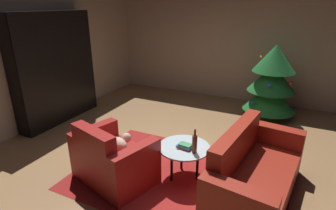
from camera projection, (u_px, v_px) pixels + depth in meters
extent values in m
plane|color=#936B44|center=(178.00, 164.00, 3.98)|extent=(7.90, 7.90, 0.00)
cube|color=tan|center=(235.00, 46.00, 6.32)|extent=(6.12, 0.06, 2.58)
cube|color=tan|center=(23.00, 60.00, 4.75)|extent=(0.06, 6.70, 2.58)
cube|color=maroon|center=(178.00, 177.00, 3.67)|extent=(2.80, 1.92, 0.01)
cube|color=black|center=(61.00, 69.00, 5.09)|extent=(0.03, 1.76, 2.11)
cube|color=black|center=(86.00, 61.00, 5.89)|extent=(0.32, 0.02, 2.11)
cube|color=black|center=(14.00, 80.00, 4.42)|extent=(0.32, 0.03, 2.11)
cube|color=black|center=(63.00, 118.00, 5.53)|extent=(0.30, 1.71, 0.03)
cube|color=black|center=(60.00, 102.00, 5.40)|extent=(0.30, 1.71, 0.03)
cube|color=black|center=(58.00, 86.00, 5.28)|extent=(0.30, 1.71, 0.02)
cube|color=black|center=(55.00, 69.00, 5.15)|extent=(0.30, 1.71, 0.02)
cube|color=black|center=(52.00, 51.00, 5.03)|extent=(0.30, 1.71, 0.02)
cube|color=black|center=(49.00, 31.00, 4.91)|extent=(0.30, 1.71, 0.02)
cube|color=black|center=(46.00, 11.00, 4.78)|extent=(0.30, 1.71, 0.03)
cube|color=black|center=(51.00, 71.00, 5.22)|extent=(0.05, 0.89, 0.56)
cube|color=black|center=(52.00, 71.00, 5.21)|extent=(0.03, 0.92, 0.59)
cube|color=gold|center=(87.00, 99.00, 6.19)|extent=(0.18, 0.05, 0.29)
cube|color=#176392|center=(87.00, 100.00, 6.15)|extent=(0.24, 0.03, 0.25)
cube|color=#3E7D4E|center=(86.00, 101.00, 6.11)|extent=(0.24, 0.04, 0.23)
cube|color=#9A4796|center=(82.00, 101.00, 6.08)|extent=(0.15, 0.04, 0.28)
cube|color=#4C371E|center=(82.00, 103.00, 6.03)|extent=(0.22, 0.04, 0.22)
cube|color=teal|center=(79.00, 104.00, 6.01)|extent=(0.15, 0.04, 0.18)
cube|color=#7D3E9B|center=(78.00, 102.00, 5.96)|extent=(0.15, 0.03, 0.29)
cube|color=#44271E|center=(77.00, 103.00, 5.92)|extent=(0.17, 0.05, 0.29)
cube|color=#2A4F94|center=(86.00, 87.00, 6.08)|extent=(0.19, 0.04, 0.18)
cube|color=teal|center=(84.00, 86.00, 6.05)|extent=(0.16, 0.03, 0.22)
cube|color=#4D3A1F|center=(83.00, 86.00, 6.01)|extent=(0.19, 0.03, 0.24)
cube|color=#B22323|center=(82.00, 87.00, 5.99)|extent=(0.15, 0.04, 0.21)
cube|color=#2F7C3C|center=(81.00, 87.00, 5.94)|extent=(0.19, 0.03, 0.26)
cube|color=gold|center=(80.00, 88.00, 5.91)|extent=(0.21, 0.03, 0.24)
cube|color=#884A92|center=(81.00, 39.00, 5.69)|extent=(0.24, 0.04, 0.23)
cube|color=#347D3E|center=(78.00, 39.00, 5.66)|extent=(0.19, 0.05, 0.22)
cube|color=purple|center=(77.00, 39.00, 5.63)|extent=(0.16, 0.03, 0.22)
cube|color=brown|center=(76.00, 40.00, 5.60)|extent=(0.18, 0.03, 0.21)
cube|color=#B72030|center=(74.00, 40.00, 5.56)|extent=(0.17, 0.04, 0.22)
cube|color=#9A5996|center=(73.00, 38.00, 5.49)|extent=(0.24, 0.05, 0.28)
cube|color=gold|center=(77.00, 20.00, 5.55)|extent=(0.17, 0.04, 0.27)
cube|color=gold|center=(75.00, 22.00, 5.52)|extent=(0.16, 0.05, 0.20)
cube|color=#1C5295|center=(74.00, 23.00, 5.48)|extent=(0.19, 0.04, 0.18)
cube|color=gold|center=(71.00, 21.00, 5.42)|extent=(0.16, 0.04, 0.28)
cube|color=#1A6599|center=(70.00, 21.00, 5.39)|extent=(0.17, 0.03, 0.27)
cube|color=#173E94|center=(69.00, 21.00, 5.35)|extent=(0.18, 0.03, 0.28)
cube|color=gold|center=(68.00, 21.00, 5.32)|extent=(0.21, 0.03, 0.27)
cube|color=maroon|center=(115.00, 165.00, 3.58)|extent=(0.89, 0.89, 0.41)
cube|color=maroon|center=(94.00, 146.00, 3.23)|extent=(0.73, 0.35, 0.43)
cube|color=maroon|center=(136.00, 171.00, 3.27)|extent=(0.35, 0.74, 0.64)
cube|color=maroon|center=(95.00, 147.00, 3.81)|extent=(0.35, 0.74, 0.64)
ellipsoid|color=#D0A992|center=(118.00, 144.00, 3.52)|extent=(0.32, 0.25, 0.18)
sphere|color=#D0A992|center=(126.00, 138.00, 3.58)|extent=(0.13, 0.13, 0.13)
cube|color=maroon|center=(256.00, 183.00, 3.25)|extent=(0.92, 1.44, 0.38)
cube|color=maroon|center=(236.00, 146.00, 3.24)|extent=(0.34, 1.37, 0.48)
cube|color=maroon|center=(273.00, 147.00, 3.80)|extent=(0.77, 0.28, 0.64)
cylinder|color=black|center=(197.00, 165.00, 3.56)|extent=(0.04, 0.04, 0.45)
cylinder|color=black|center=(182.00, 155.00, 3.79)|extent=(0.04, 0.04, 0.45)
cylinder|color=black|center=(172.00, 166.00, 3.53)|extent=(0.04, 0.04, 0.45)
cylinder|color=silver|center=(184.00, 147.00, 3.53)|extent=(0.69, 0.69, 0.02)
cube|color=red|center=(186.00, 147.00, 3.50)|extent=(0.19, 0.18, 0.02)
cube|color=#3C5984|center=(185.00, 146.00, 3.49)|extent=(0.21, 0.17, 0.02)
cube|color=#398850|center=(185.00, 145.00, 3.47)|extent=(0.17, 0.12, 0.02)
cylinder|color=#582C1C|center=(195.00, 144.00, 3.35)|extent=(0.06, 0.06, 0.24)
cylinder|color=#582C1C|center=(195.00, 133.00, 3.29)|extent=(0.03, 0.03, 0.08)
cylinder|color=brown|center=(267.00, 113.00, 5.59)|extent=(0.08, 0.08, 0.18)
cone|color=#1E6A2C|center=(270.00, 97.00, 5.46)|extent=(1.04, 1.04, 0.53)
cone|color=#1E6A2C|center=(272.00, 78.00, 5.32)|extent=(0.93, 0.93, 0.53)
cone|color=#1E6A2C|center=(275.00, 58.00, 5.18)|extent=(0.82, 0.82, 0.53)
sphere|color=yellow|center=(261.00, 57.00, 5.45)|extent=(0.06, 0.06, 0.06)
sphere|color=red|center=(291.00, 83.00, 5.07)|extent=(0.07, 0.07, 0.07)
sphere|color=blue|center=(253.00, 102.00, 5.33)|extent=(0.06, 0.06, 0.06)
sphere|color=yellow|center=(279.00, 97.00, 5.75)|extent=(0.08, 0.08, 0.08)
sphere|color=blue|center=(270.00, 85.00, 5.02)|extent=(0.07, 0.07, 0.07)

